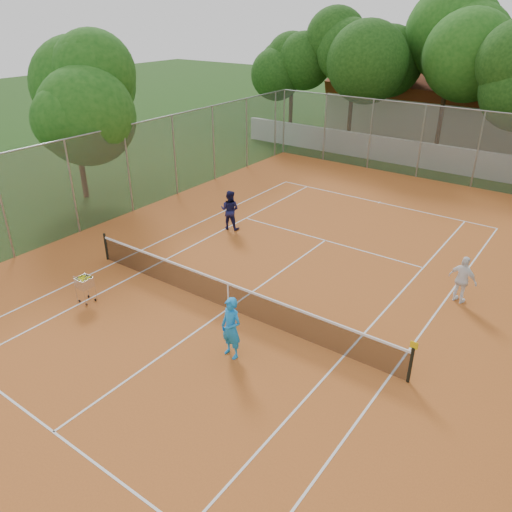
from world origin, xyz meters
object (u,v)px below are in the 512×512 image
Objects in this scene: tennis_net at (228,295)px; player_near at (231,328)px; player_far_left at (230,210)px; clubhouse at (451,103)px; ball_hopper at (85,289)px; player_far_right at (463,280)px.

tennis_net is 2.43m from player_near.
player_near is 1.05× the size of player_far_left.
clubhouse reaches higher than player_near.
clubhouse is at bearing 70.67° from ball_hopper.
ball_hopper is (-9.86, -7.16, -0.32)m from player_far_right.
player_far_right is (5.85, 4.77, 0.32)m from tennis_net.
ball_hopper is at bearing 73.52° from player_far_left.
clubhouse is 16.67× the size of ball_hopper.
player_near is 7.85m from player_far_right.
clubhouse reaches higher than ball_hopper.
player_far_right is 1.65× the size of ball_hopper.
player_near is at bearing -9.70° from ball_hopper.
player_near is (1.57, -1.81, 0.42)m from tennis_net.
player_far_left is at bearing -94.71° from clubhouse.
tennis_net is at bearing 52.92° from player_far_right.
clubhouse is (-2.00, 29.00, 1.69)m from tennis_net.
clubhouse is 25.50m from player_far_right.
player_near is (3.57, -30.81, -1.27)m from clubhouse.
player_near is at bearing -83.40° from clubhouse.
tennis_net is at bearing 15.13° from ball_hopper.
ball_hopper reaches higher than tennis_net.
player_near is at bearing 70.66° from player_far_right.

